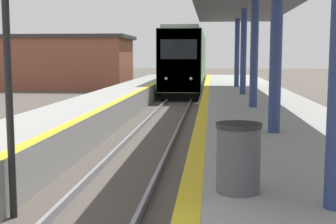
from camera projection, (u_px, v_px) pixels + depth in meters
name	position (u px, v px, depth m)	size (l,w,h in m)	color
train	(186.00, 61.00, 35.65)	(2.65, 17.45, 4.56)	black
signal_near	(6.00, 25.00, 7.49)	(0.36, 0.31, 4.59)	black
trash_bin	(238.00, 157.00, 5.84)	(0.57, 0.57, 0.87)	#4C4C51
station_building	(53.00, 62.00, 39.24)	(13.21, 6.63, 4.39)	brown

